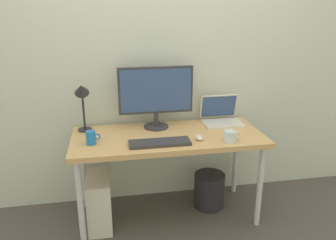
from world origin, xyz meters
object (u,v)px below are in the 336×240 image
(keyboard, at_px, (160,143))
(computer_tower, at_px, (99,201))
(coffee_mug, at_px, (91,138))
(laptop, at_px, (221,116))
(glass_cup, at_px, (230,136))
(monitor, at_px, (156,93))
(desk, at_px, (168,142))
(wastebasket, at_px, (209,190))
(desk_lamp, at_px, (82,96))
(mouse, at_px, (199,137))

(keyboard, xyz_separation_m, computer_tower, (-0.46, 0.14, -0.52))
(coffee_mug, xyz_separation_m, computer_tower, (0.02, 0.05, -0.55))
(laptop, xyz_separation_m, glass_cup, (-0.07, -0.42, -0.02))
(monitor, bearing_deg, desk, -70.62)
(computer_tower, relative_size, wastebasket, 1.40)
(laptop, bearing_deg, keyboard, -147.31)
(desk_lamp, relative_size, glass_cup, 3.29)
(glass_cup, height_order, wastebasket, glass_cup)
(keyboard, bearing_deg, computer_tower, 163.36)
(desk, bearing_deg, mouse, -33.96)
(keyboard, bearing_deg, mouse, 6.77)
(mouse, relative_size, wastebasket, 0.30)
(desk, height_order, computer_tower, desk)
(desk_lamp, distance_m, mouse, 0.94)
(desk, height_order, monitor, monitor)
(desk, distance_m, laptop, 0.54)
(mouse, distance_m, glass_cup, 0.23)
(desk, height_order, laptop, laptop)
(coffee_mug, relative_size, glass_cup, 0.84)
(mouse, height_order, computer_tower, mouse)
(laptop, relative_size, computer_tower, 0.76)
(desk, distance_m, wastebasket, 0.63)
(mouse, bearing_deg, glass_cup, -20.37)
(laptop, distance_m, computer_tower, 1.21)
(desk, xyz_separation_m, laptop, (0.49, 0.20, 0.12))
(wastebasket, bearing_deg, monitor, 165.46)
(monitor, height_order, wastebasket, monitor)
(desk, distance_m, glass_cup, 0.48)
(desk, distance_m, desk_lamp, 0.75)
(wastebasket, bearing_deg, mouse, -128.27)
(desk, height_order, glass_cup, glass_cup)
(laptop, height_order, glass_cup, laptop)
(desk_lamp, bearing_deg, desk, -16.19)
(laptop, relative_size, desk_lamp, 0.78)
(monitor, bearing_deg, mouse, -49.89)
(mouse, distance_m, wastebasket, 0.64)
(desk_lamp, height_order, coffee_mug, desk_lamp)
(coffee_mug, bearing_deg, monitor, 27.59)
(monitor, height_order, mouse, monitor)
(mouse, xyz_separation_m, wastebasket, (0.17, 0.21, -0.58))
(desk, xyz_separation_m, wastebasket, (0.37, 0.07, -0.50))
(mouse, height_order, coffee_mug, coffee_mug)
(desk_lamp, xyz_separation_m, keyboard, (0.54, -0.36, -0.28))
(desk, distance_m, monitor, 0.40)
(computer_tower, bearing_deg, desk, 3.94)
(monitor, relative_size, keyboard, 1.35)
(desk, bearing_deg, monitor, 109.38)
(monitor, distance_m, laptop, 0.60)
(computer_tower, bearing_deg, laptop, 12.83)
(glass_cup, bearing_deg, coffee_mug, 172.24)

